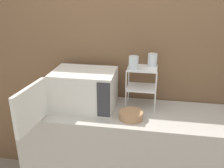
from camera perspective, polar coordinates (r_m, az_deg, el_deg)
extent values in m
cube|color=brown|center=(2.29, 6.44, 6.11)|extent=(8.00, 0.06, 2.60)
cube|color=#B7B2A8|center=(2.38, 5.04, -16.12)|extent=(1.95, 0.56, 0.91)
cube|color=silver|center=(2.16, -6.30, -1.19)|extent=(0.53, 0.37, 0.33)
cube|color=#B7B2A8|center=(2.02, -9.28, -3.05)|extent=(0.38, 0.01, 0.28)
cube|color=#333338|center=(1.95, -1.95, -3.71)|extent=(0.10, 0.01, 0.29)
cube|color=silver|center=(1.94, -18.02, -4.95)|extent=(0.07, 0.41, 0.32)
cylinder|color=white|center=(2.08, 3.20, -1.64)|extent=(0.01, 0.01, 0.36)
cylinder|color=white|center=(2.07, 9.94, -2.07)|extent=(0.01, 0.01, 0.36)
cylinder|color=white|center=(2.27, 3.81, 0.36)|extent=(0.01, 0.01, 0.36)
cylinder|color=white|center=(2.26, 9.98, -0.02)|extent=(0.01, 0.01, 0.36)
cube|color=white|center=(2.16, 6.73, -0.80)|extent=(0.24, 0.21, 0.01)
cube|color=white|center=(2.10, 6.93, 3.59)|extent=(0.24, 0.21, 0.01)
cylinder|color=silver|center=(2.04, 4.93, 4.87)|extent=(0.08, 0.08, 0.11)
cylinder|color=silver|center=(2.14, 9.23, 5.45)|extent=(0.08, 0.08, 0.11)
cylinder|color=#AD7F56|center=(2.03, 4.35, -7.75)|extent=(0.11, 0.11, 0.01)
cylinder|color=#AD7F56|center=(2.02, 4.37, -7.10)|extent=(0.19, 0.19, 0.06)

